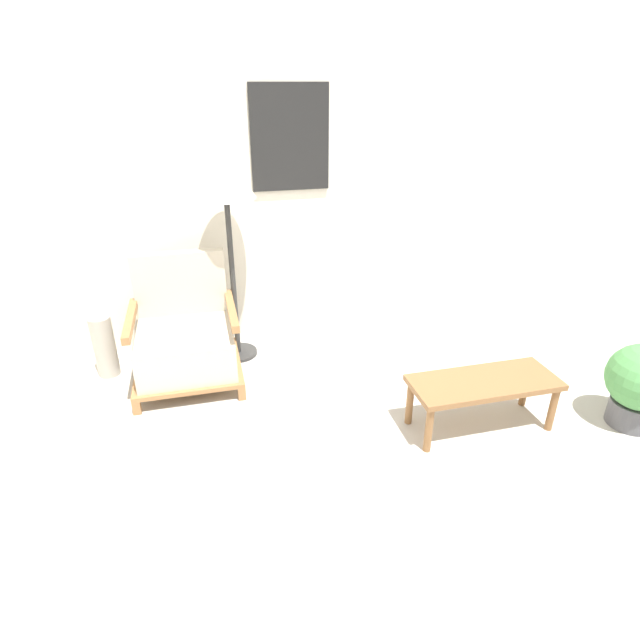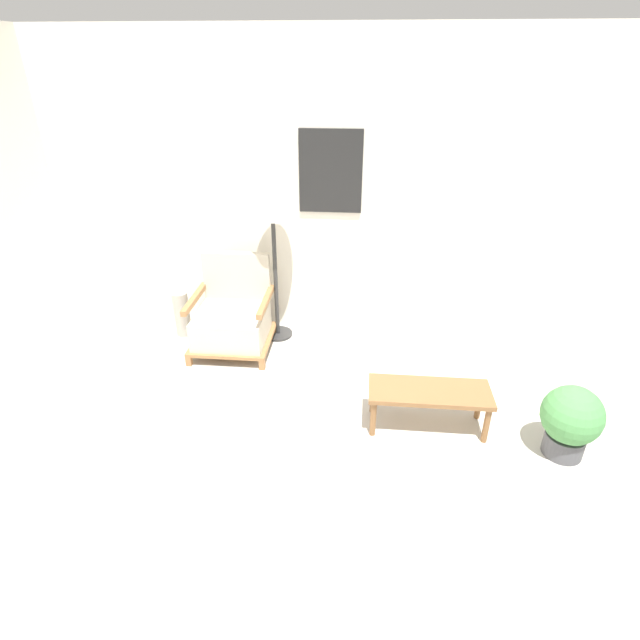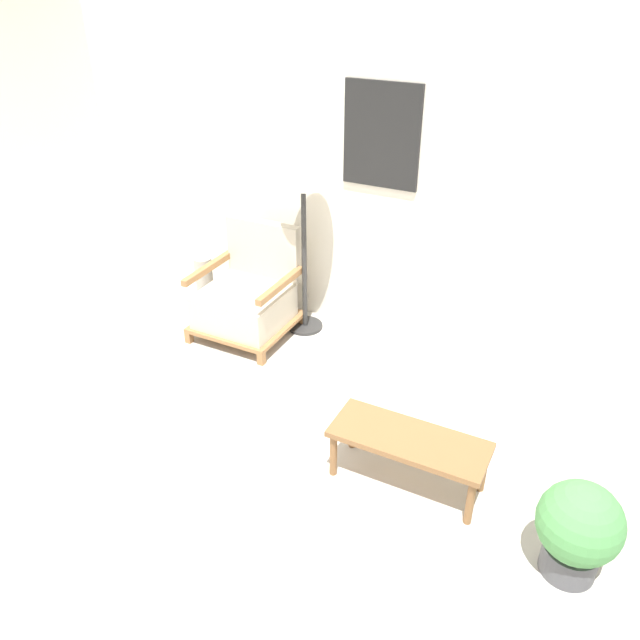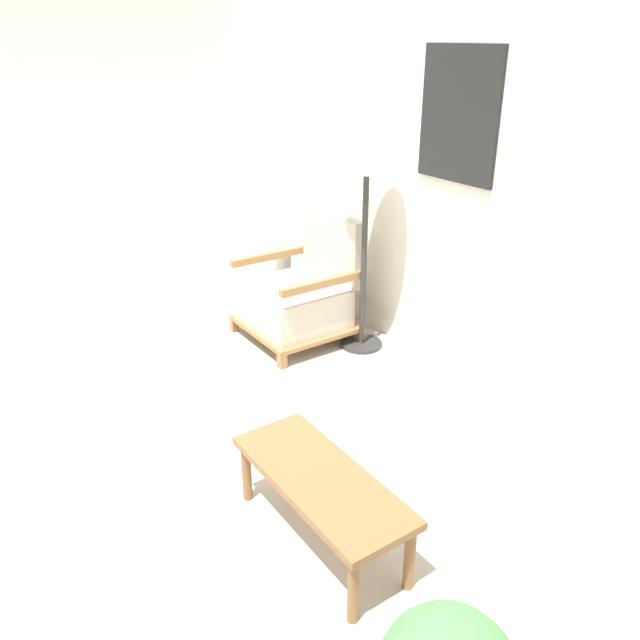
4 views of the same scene
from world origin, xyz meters
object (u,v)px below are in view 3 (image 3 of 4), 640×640
coffee_table (409,444)px  potted_plant (578,528)px  floor_lamp (303,174)px  vase (205,282)px  armchair (248,298)px

coffee_table → potted_plant: (0.92, -0.20, 0.01)m
floor_lamp → vase: bearing=-176.0°
floor_lamp → potted_plant: (2.25, -1.46, -0.98)m
floor_lamp → potted_plant: 2.86m
potted_plant → armchair: bearing=155.4°
floor_lamp → coffee_table: bearing=-43.3°
vase → coffee_table: bearing=-27.7°
coffee_table → vase: vase is taller
floor_lamp → coffee_table: floor_lamp is taller
armchair → coffee_table: armchair is taller
vase → potted_plant: (3.19, -1.39, 0.07)m
floor_lamp → potted_plant: bearing=-32.9°
floor_lamp → potted_plant: size_ratio=2.80×
armchair → coffee_table: size_ratio=0.97×
armchair → coffee_table: (1.70, -0.99, -0.02)m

